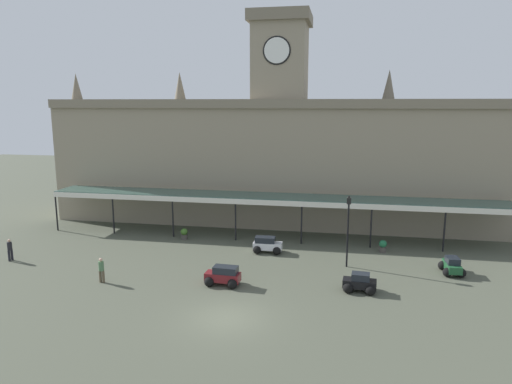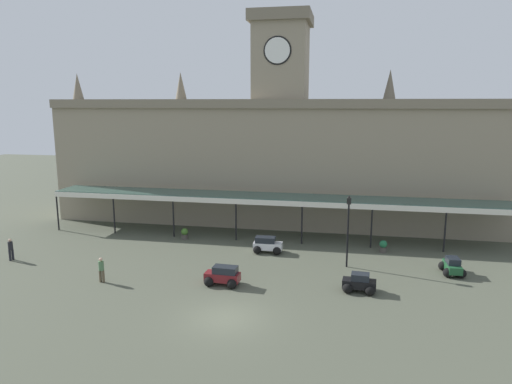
{
  "view_description": "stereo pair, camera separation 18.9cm",
  "coord_description": "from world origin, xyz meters",
  "px_view_note": "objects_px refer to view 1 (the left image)",
  "views": [
    {
      "loc": [
        5.93,
        -22.92,
        11.59
      ],
      "look_at": [
        0.0,
        8.88,
        5.35
      ],
      "focal_mm": 32.63,
      "sensor_mm": 36.0,
      "label": 1
    },
    {
      "loc": [
        6.11,
        -22.89,
        11.59
      ],
      "look_at": [
        0.0,
        8.88,
        5.35
      ],
      "focal_mm": 32.63,
      "sensor_mm": 36.0,
      "label": 2
    }
  ],
  "objects_px": {
    "pedestrian_crossing_forecourt": "(10,249)",
    "planter_near_kerb": "(383,246)",
    "car_maroon_estate": "(223,277)",
    "car_green_sedan": "(452,267)",
    "victorian_lamppost": "(348,223)",
    "pedestrian_near_entrance": "(101,269)",
    "planter_forecourt_centre": "(184,234)",
    "car_white_estate": "(267,246)",
    "car_black_sedan": "(360,284)"
  },
  "relations": [
    {
      "from": "planter_near_kerb",
      "to": "car_white_estate",
      "type": "bearing_deg",
      "value": -168.48
    },
    {
      "from": "car_black_sedan",
      "to": "victorian_lamppost",
      "type": "relative_size",
      "value": 0.41
    },
    {
      "from": "pedestrian_crossing_forecourt",
      "to": "planter_near_kerb",
      "type": "height_order",
      "value": "pedestrian_crossing_forecourt"
    },
    {
      "from": "car_green_sedan",
      "to": "victorian_lamppost",
      "type": "distance_m",
      "value": 7.61
    },
    {
      "from": "planter_near_kerb",
      "to": "planter_forecourt_centre",
      "type": "bearing_deg",
      "value": 178.42
    },
    {
      "from": "victorian_lamppost",
      "to": "pedestrian_near_entrance",
      "type": "bearing_deg",
      "value": -159.25
    },
    {
      "from": "car_green_sedan",
      "to": "car_maroon_estate",
      "type": "xyz_separation_m",
      "value": [
        -14.94,
        -4.85,
        0.06
      ]
    },
    {
      "from": "car_white_estate",
      "to": "pedestrian_crossing_forecourt",
      "type": "xyz_separation_m",
      "value": [
        -18.47,
        -5.39,
        0.34
      ]
    },
    {
      "from": "car_white_estate",
      "to": "planter_near_kerb",
      "type": "distance_m",
      "value": 9.11
    },
    {
      "from": "car_green_sedan",
      "to": "planter_near_kerb",
      "type": "xyz_separation_m",
      "value": [
        -4.3,
        4.02,
        -0.01
      ]
    },
    {
      "from": "pedestrian_near_entrance",
      "to": "planter_forecourt_centre",
      "type": "height_order",
      "value": "pedestrian_near_entrance"
    },
    {
      "from": "car_white_estate",
      "to": "pedestrian_near_entrance",
      "type": "relative_size",
      "value": 1.36
    },
    {
      "from": "car_maroon_estate",
      "to": "pedestrian_crossing_forecourt",
      "type": "xyz_separation_m",
      "value": [
        -16.75,
        1.65,
        0.34
      ]
    },
    {
      "from": "pedestrian_crossing_forecourt",
      "to": "car_maroon_estate",
      "type": "bearing_deg",
      "value": -5.62
    },
    {
      "from": "car_green_sedan",
      "to": "car_black_sedan",
      "type": "xyz_separation_m",
      "value": [
        -6.34,
        -4.29,
        0.0
      ]
    },
    {
      "from": "pedestrian_near_entrance",
      "to": "planter_near_kerb",
      "type": "bearing_deg",
      "value": 28.06
    },
    {
      "from": "car_maroon_estate",
      "to": "planter_near_kerb",
      "type": "distance_m",
      "value": 13.85
    },
    {
      "from": "planter_near_kerb",
      "to": "car_green_sedan",
      "type": "bearing_deg",
      "value": -43.05
    },
    {
      "from": "pedestrian_crossing_forecourt",
      "to": "planter_forecourt_centre",
      "type": "height_order",
      "value": "pedestrian_crossing_forecourt"
    },
    {
      "from": "car_green_sedan",
      "to": "pedestrian_near_entrance",
      "type": "bearing_deg",
      "value": -165.57
    },
    {
      "from": "pedestrian_crossing_forecourt",
      "to": "planter_near_kerb",
      "type": "relative_size",
      "value": 1.74
    },
    {
      "from": "planter_forecourt_centre",
      "to": "planter_near_kerb",
      "type": "distance_m",
      "value": 16.54
    },
    {
      "from": "car_black_sedan",
      "to": "planter_near_kerb",
      "type": "height_order",
      "value": "car_black_sedan"
    },
    {
      "from": "car_white_estate",
      "to": "victorian_lamppost",
      "type": "height_order",
      "value": "victorian_lamppost"
    },
    {
      "from": "car_white_estate",
      "to": "pedestrian_crossing_forecourt",
      "type": "bearing_deg",
      "value": -163.72
    },
    {
      "from": "car_green_sedan",
      "to": "planter_near_kerb",
      "type": "relative_size",
      "value": 2.17
    },
    {
      "from": "car_maroon_estate",
      "to": "planter_near_kerb",
      "type": "bearing_deg",
      "value": 39.78
    },
    {
      "from": "car_black_sedan",
      "to": "pedestrian_crossing_forecourt",
      "type": "relative_size",
      "value": 1.26
    },
    {
      "from": "car_black_sedan",
      "to": "victorian_lamppost",
      "type": "height_order",
      "value": "victorian_lamppost"
    },
    {
      "from": "car_white_estate",
      "to": "car_green_sedan",
      "type": "bearing_deg",
      "value": -9.43
    },
    {
      "from": "car_green_sedan",
      "to": "victorian_lamppost",
      "type": "bearing_deg",
      "value": 179.3
    },
    {
      "from": "car_green_sedan",
      "to": "victorian_lamppost",
      "type": "relative_size",
      "value": 0.4
    },
    {
      "from": "car_white_estate",
      "to": "car_maroon_estate",
      "type": "bearing_deg",
      "value": -103.71
    },
    {
      "from": "pedestrian_crossing_forecourt",
      "to": "planter_near_kerb",
      "type": "distance_m",
      "value": 28.33
    },
    {
      "from": "pedestrian_crossing_forecourt",
      "to": "car_green_sedan",
      "type": "bearing_deg",
      "value": 5.76
    },
    {
      "from": "car_maroon_estate",
      "to": "pedestrian_near_entrance",
      "type": "xyz_separation_m",
      "value": [
        -7.93,
        -1.04,
        0.34
      ]
    },
    {
      "from": "car_white_estate",
      "to": "pedestrian_near_entrance",
      "type": "height_order",
      "value": "pedestrian_near_entrance"
    },
    {
      "from": "car_black_sedan",
      "to": "pedestrian_crossing_forecourt",
      "type": "height_order",
      "value": "pedestrian_crossing_forecourt"
    },
    {
      "from": "car_green_sedan",
      "to": "planter_forecourt_centre",
      "type": "relative_size",
      "value": 2.17
    },
    {
      "from": "car_black_sedan",
      "to": "pedestrian_crossing_forecourt",
      "type": "xyz_separation_m",
      "value": [
        -25.35,
        1.09,
        0.41
      ]
    },
    {
      "from": "victorian_lamppost",
      "to": "planter_near_kerb",
      "type": "distance_m",
      "value": 5.54
    },
    {
      "from": "pedestrian_crossing_forecourt",
      "to": "car_black_sedan",
      "type": "bearing_deg",
      "value": -2.47
    },
    {
      "from": "pedestrian_near_entrance",
      "to": "planter_forecourt_centre",
      "type": "relative_size",
      "value": 1.74
    },
    {
      "from": "pedestrian_near_entrance",
      "to": "victorian_lamppost",
      "type": "xyz_separation_m",
      "value": [
        15.76,
        5.97,
        2.3
      ]
    },
    {
      "from": "car_green_sedan",
      "to": "planter_near_kerb",
      "type": "distance_m",
      "value": 5.88
    },
    {
      "from": "pedestrian_near_entrance",
      "to": "car_maroon_estate",
      "type": "bearing_deg",
      "value": 7.45
    },
    {
      "from": "car_maroon_estate",
      "to": "victorian_lamppost",
      "type": "xyz_separation_m",
      "value": [
        7.83,
        4.93,
        2.64
      ]
    },
    {
      "from": "pedestrian_crossing_forecourt",
      "to": "pedestrian_near_entrance",
      "type": "height_order",
      "value": "same"
    },
    {
      "from": "car_maroon_estate",
      "to": "planter_forecourt_centre",
      "type": "xyz_separation_m",
      "value": [
        -5.89,
        9.32,
        -0.07
      ]
    },
    {
      "from": "planter_near_kerb",
      "to": "car_maroon_estate",
      "type": "bearing_deg",
      "value": -140.22
    }
  ]
}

